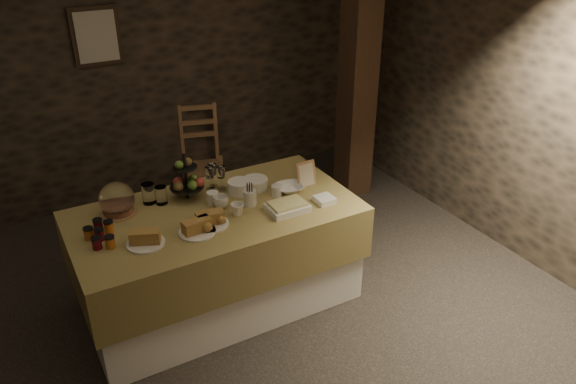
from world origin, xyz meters
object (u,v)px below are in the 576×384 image
buffet_table (217,250)px  timber_column (358,76)px  fruit_stand (187,182)px  chair (199,153)px

buffet_table → timber_column: timber_column is taller
buffet_table → timber_column: size_ratio=0.82×
buffet_table → fruit_stand: (-0.10, 0.27, 0.50)m
buffet_table → chair: chair is taller
chair → fruit_stand: (-0.71, -1.69, 0.57)m
buffet_table → timber_column: (2.04, 1.06, 0.82)m
chair → fruit_stand: size_ratio=1.96×
chair → fruit_stand: fruit_stand is taller
chair → timber_column: size_ratio=0.28×
buffet_table → chair: bearing=72.7°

